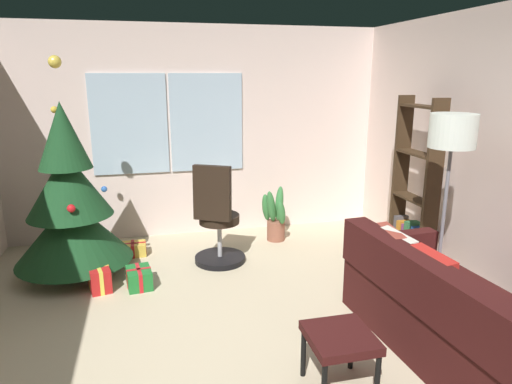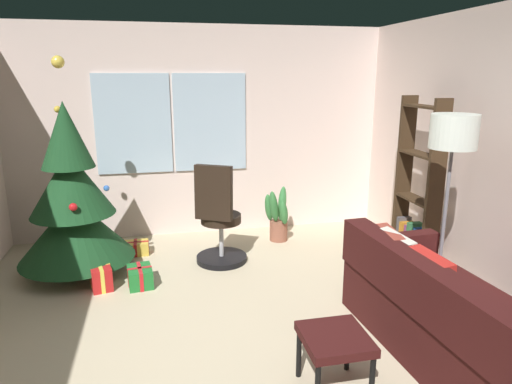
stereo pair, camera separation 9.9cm
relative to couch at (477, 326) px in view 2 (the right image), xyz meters
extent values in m
cube|color=beige|center=(-1.60, 0.27, -0.35)|extent=(4.67, 5.97, 0.10)
cube|color=beige|center=(-1.60, 3.31, 1.01)|extent=(4.67, 0.10, 2.61)
cube|color=silver|center=(-2.42, 3.25, 1.14)|extent=(0.90, 0.03, 1.20)
cube|color=silver|center=(-1.48, 3.25, 1.14)|extent=(0.90, 0.03, 1.20)
cube|color=#381212|center=(-0.08, 0.07, -0.08)|extent=(0.99, 2.03, 0.44)
cube|color=#381212|center=(-0.43, 0.05, 0.32)|extent=(0.32, 1.99, 0.37)
cube|color=#381212|center=(-0.13, 0.99, 0.24)|extent=(0.87, 0.19, 0.20)
cube|color=red|center=(-0.31, 0.14, 0.31)|extent=(0.19, 0.41, 0.41)
cube|color=beige|center=(-0.34, 0.56, 0.31)|extent=(0.21, 0.41, 0.41)
cube|color=brown|center=(-0.35, 0.66, 0.31)|extent=(0.21, 0.42, 0.41)
cube|color=#381212|center=(-1.09, -0.06, 0.08)|extent=(0.42, 0.44, 0.06)
cylinder|color=black|center=(-0.91, -0.25, -0.12)|extent=(0.04, 0.04, 0.35)
cylinder|color=black|center=(-1.27, 0.13, -0.12)|extent=(0.04, 0.04, 0.35)
cylinder|color=black|center=(-0.91, 0.13, -0.12)|extent=(0.04, 0.04, 0.35)
cylinder|color=#4C331E|center=(-3.01, 2.25, -0.22)|extent=(0.12, 0.12, 0.16)
cone|color=#184120|center=(-3.01, 2.25, 0.19)|extent=(1.16, 1.16, 0.65)
cone|color=#184120|center=(-3.01, 2.25, 0.67)|extent=(0.83, 0.83, 0.65)
cone|color=#184120|center=(-3.01, 2.25, 1.15)|extent=(0.51, 0.51, 0.65)
sphere|color=red|center=(-2.95, 1.89, 0.52)|extent=(0.08, 0.08, 0.08)
sphere|color=gold|center=(-3.08, 2.34, 1.39)|extent=(0.07, 0.07, 0.07)
sphere|color=silver|center=(-3.31, 2.53, 0.37)|extent=(0.06, 0.06, 0.06)
sphere|color=blue|center=(-2.67, 2.24, 0.60)|extent=(0.06, 0.06, 0.06)
sphere|color=#F2D14C|center=(-3.01, 2.25, 1.84)|extent=(0.12, 0.12, 0.12)
cube|color=red|center=(-2.75, 1.85, -0.18)|extent=(0.26, 0.37, 0.23)
cube|color=#EAD84C|center=(-2.75, 1.85, -0.18)|extent=(0.11, 0.34, 0.24)
cube|color=#EAD84C|center=(-2.75, 1.85, -0.18)|extent=(0.20, 0.08, 0.24)
cube|color=#1E722D|center=(-2.38, 1.80, -0.21)|extent=(0.26, 0.34, 0.18)
cube|color=red|center=(-2.38, 1.80, -0.21)|extent=(0.24, 0.07, 0.19)
cube|color=red|center=(-2.38, 1.80, -0.21)|extent=(0.08, 0.32, 0.19)
cube|color=gold|center=(-2.45, 2.64, -0.23)|extent=(0.29, 0.21, 0.14)
cube|color=#B21919|center=(-2.45, 2.64, -0.23)|extent=(0.30, 0.04, 0.15)
cube|color=#B21919|center=(-2.45, 2.64, -0.23)|extent=(0.04, 0.22, 0.15)
cylinder|color=black|center=(-1.51, 2.23, -0.27)|extent=(0.56, 0.56, 0.06)
cylinder|color=#B2B2B7|center=(-1.51, 2.23, -0.02)|extent=(0.05, 0.05, 0.44)
cylinder|color=black|center=(-1.51, 2.23, 0.20)|extent=(0.44, 0.44, 0.09)
cube|color=black|center=(-1.60, 2.06, 0.54)|extent=(0.39, 0.28, 0.58)
cube|color=#392818|center=(0.51, 1.40, 0.61)|extent=(0.18, 0.04, 1.81)
cube|color=#392818|center=(0.51, 2.00, 0.61)|extent=(0.18, 0.04, 1.81)
cube|color=#392818|center=(0.51, 1.70, -0.05)|extent=(0.18, 0.56, 0.02)
cube|color=#392818|center=(0.51, 1.70, 0.44)|extent=(0.18, 0.56, 0.02)
cube|color=#392818|center=(0.51, 1.70, 0.92)|extent=(0.18, 0.56, 0.02)
cube|color=#392818|center=(0.51, 1.70, 1.41)|extent=(0.18, 0.56, 0.02)
cube|color=maroon|center=(0.53, 1.49, 0.04)|extent=(0.14, 0.07, 0.16)
cube|color=navy|center=(0.52, 1.56, 0.07)|extent=(0.16, 0.06, 0.20)
cube|color=beige|center=(0.52, 1.63, 0.04)|extent=(0.17, 0.06, 0.14)
cube|color=#306A3E|center=(0.53, 1.71, 0.07)|extent=(0.15, 0.08, 0.21)
cube|color=#7F3A6E|center=(0.53, 1.79, 0.04)|extent=(0.14, 0.04, 0.16)
cube|color=#C17622|center=(0.52, 1.86, 0.05)|extent=(0.15, 0.07, 0.17)
cube|color=#524D51|center=(0.52, 1.93, 0.07)|extent=(0.16, 0.05, 0.21)
cylinder|color=slate|center=(0.21, 0.78, -0.28)|extent=(0.28, 0.28, 0.03)
cylinder|color=slate|center=(0.21, 0.78, 0.43)|extent=(0.03, 0.03, 1.41)
cylinder|color=white|center=(0.21, 0.78, 1.28)|extent=(0.38, 0.38, 0.28)
cylinder|color=brown|center=(-0.72, 2.74, -0.17)|extent=(0.22, 0.22, 0.25)
ellipsoid|color=#387C3E|center=(-0.66, 2.78, 0.16)|extent=(0.20, 0.23, 0.45)
ellipsoid|color=#387C3E|center=(-0.80, 2.67, 0.16)|extent=(0.22, 0.21, 0.44)
ellipsoid|color=#387C3E|center=(-0.84, 2.76, 0.13)|extent=(0.16, 0.17, 0.38)
ellipsoid|color=#387C3E|center=(-0.70, 2.58, 0.11)|extent=(0.16, 0.16, 0.34)
camera|label=1|loc=(-2.23, -2.45, 1.73)|focal=31.93mm
camera|label=2|loc=(-2.13, -2.48, 1.73)|focal=31.93mm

